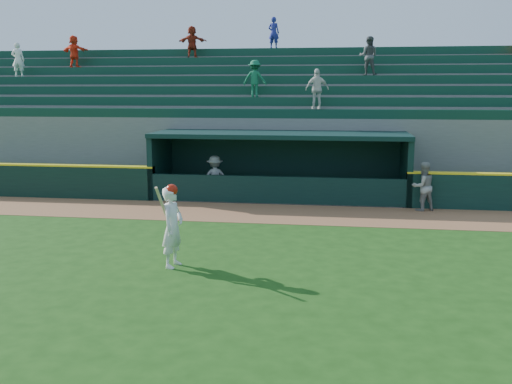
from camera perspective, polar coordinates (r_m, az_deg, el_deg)
ground at (r=14.05m, az=-0.95°, el=-6.36°), size 120.00×120.00×0.00m
warning_track at (r=18.76m, az=1.45°, el=-2.15°), size 40.00×3.00×0.01m
dugout_player_front at (r=19.86m, az=16.36°, el=0.53°), size 0.98×0.88×1.65m
dugout_player_inside at (r=21.28m, az=-4.13°, el=1.48°), size 1.17×0.90×1.61m
dugout at (r=21.58m, az=2.46°, el=3.10°), size 9.40×2.80×2.46m
stands at (r=26.01m, az=3.50°, el=6.58°), size 34.50×6.25×7.43m
batter_at_plate at (r=13.10m, az=-8.35°, el=-3.35°), size 0.56×0.86×1.93m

